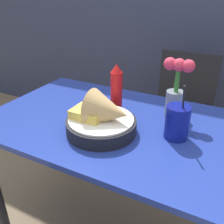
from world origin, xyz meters
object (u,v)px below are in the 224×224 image
at_px(ketchup_bottle, 116,88).
at_px(drink_cup, 177,123).
at_px(food_basket, 104,119).
at_px(chair_far_window, 182,105).
at_px(flower_vase, 176,89).

xyz_separation_m(ketchup_bottle, drink_cup, (0.33, -0.12, -0.05)).
bearing_deg(food_basket, chair_far_window, 80.91).
distance_m(food_basket, flower_vase, 0.36).
distance_m(ketchup_bottle, flower_vase, 0.28).
bearing_deg(chair_far_window, drink_cup, -80.45).
height_order(chair_far_window, ketchup_bottle, ketchup_bottle).
bearing_deg(food_basket, drink_cup, 20.34).
bearing_deg(chair_far_window, flower_vase, -83.01).
xyz_separation_m(food_basket, drink_cup, (0.27, 0.10, 0.00)).
bearing_deg(flower_vase, food_basket, -127.71).
xyz_separation_m(chair_far_window, flower_vase, (0.07, -0.60, 0.35)).
height_order(food_basket, ketchup_bottle, ketchup_bottle).
bearing_deg(ketchup_bottle, chair_far_window, 73.38).
bearing_deg(ketchup_bottle, food_basket, -76.37).
xyz_separation_m(food_basket, flower_vase, (0.22, 0.28, 0.07)).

